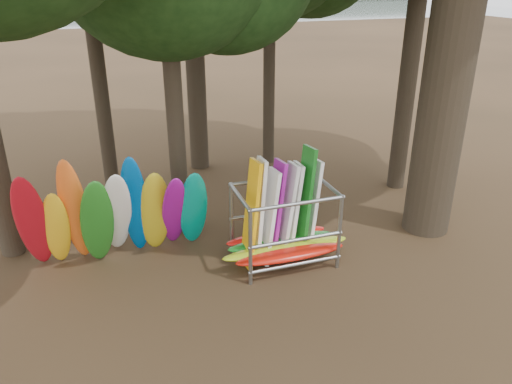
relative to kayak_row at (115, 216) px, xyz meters
name	(u,v)px	position (x,y,z in m)	size (l,w,h in m)	color
ground	(264,271)	(3.21, -1.46, -1.31)	(120.00, 120.00, 0.00)	#47331E
lake	(107,28)	(3.21, 58.54, -1.31)	(160.00, 160.00, 0.00)	gray
kayak_row	(115,216)	(0.00, 0.00, 0.00)	(4.36, 1.95, 3.14)	#B50E1C
storage_rack	(284,227)	(3.84, -1.09, -0.41)	(3.23, 1.50, 2.81)	gray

